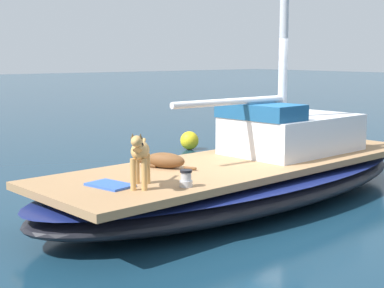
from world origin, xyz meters
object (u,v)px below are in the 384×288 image
(sailboat_main, at_px, (243,181))
(dog_tan, at_px, (140,153))
(deck_winch, at_px, (186,179))
(mooring_buoy, at_px, (189,140))
(dog_brown, at_px, (163,160))
(deck_towel, at_px, (110,185))

(sailboat_main, height_order, dog_tan, dog_tan)
(deck_winch, height_order, mooring_buoy, deck_winch)
(dog_brown, relative_size, mooring_buoy, 2.03)
(sailboat_main, xyz_separation_m, mooring_buoy, (-4.45, 2.48, -0.12))
(sailboat_main, bearing_deg, dog_brown, -103.19)
(deck_winch, xyz_separation_m, mooring_buoy, (-5.30, 4.24, -0.54))
(deck_winch, bearing_deg, sailboat_main, 115.55)
(dog_brown, bearing_deg, deck_winch, -22.80)
(deck_towel, bearing_deg, deck_winch, 49.52)
(deck_towel, distance_m, mooring_buoy, 6.84)
(dog_tan, height_order, deck_towel, dog_tan)
(sailboat_main, relative_size, deck_towel, 13.21)
(dog_tan, distance_m, mooring_buoy, 6.91)
(dog_brown, height_order, dog_tan, dog_tan)
(sailboat_main, distance_m, dog_tan, 2.41)
(deck_winch, bearing_deg, dog_tan, -123.98)
(mooring_buoy, bearing_deg, deck_winch, -38.69)
(dog_brown, bearing_deg, deck_towel, -65.47)
(dog_brown, relative_size, deck_towel, 1.59)
(sailboat_main, bearing_deg, deck_winch, -64.45)
(deck_winch, bearing_deg, deck_towel, -130.48)
(dog_brown, bearing_deg, mooring_buoy, 137.83)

